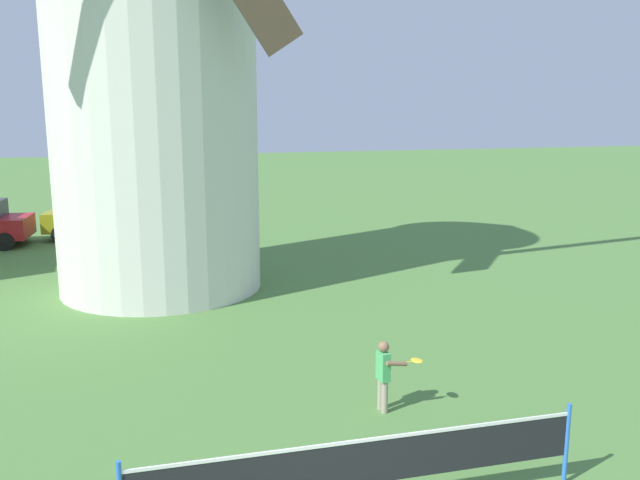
# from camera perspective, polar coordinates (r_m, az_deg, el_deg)

# --- Properties ---
(windmill) EXTENTS (9.01, 5.95, 14.82)m
(windmill) POSITION_cam_1_polar(r_m,az_deg,el_deg) (18.09, -14.18, 18.79)
(windmill) COLOR silver
(windmill) RESTS_ON ground_plane
(tennis_net) EXTENTS (5.56, 0.06, 1.10)m
(tennis_net) POSITION_cam_1_polar(r_m,az_deg,el_deg) (8.41, 3.64, -18.20)
(tennis_net) COLOR blue
(tennis_net) RESTS_ON ground_plane
(player_far) EXTENTS (0.73, 0.42, 1.17)m
(player_far) POSITION_cam_1_polar(r_m,az_deg,el_deg) (10.96, 5.47, -10.98)
(player_far) COLOR #9E937F
(player_far) RESTS_ON ground_plane
(parked_car_mustard) EXTENTS (4.32, 2.43, 1.56)m
(parked_car_mustard) POSITION_cam_1_polar(r_m,az_deg,el_deg) (25.73, -17.63, 1.97)
(parked_car_mustard) COLOR #999919
(parked_car_mustard) RESTS_ON ground_plane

